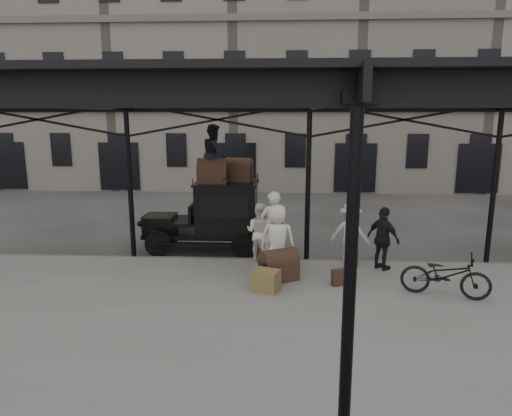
% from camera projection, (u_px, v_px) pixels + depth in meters
% --- Properties ---
extents(ground, '(120.00, 120.00, 0.00)m').
position_uv_depth(ground, '(311.00, 290.00, 11.07)').
color(ground, '#383533').
rests_on(ground, ground).
extents(platform, '(28.00, 8.00, 0.15)m').
position_uv_depth(platform, '(317.00, 325.00, 9.10)').
color(platform, slate).
rests_on(platform, ground).
extents(canopy, '(22.50, 9.00, 4.74)m').
position_uv_depth(canopy, '(322.00, 92.00, 8.46)').
color(canopy, black).
rests_on(canopy, ground).
extents(building_frontage, '(64.00, 8.00, 14.00)m').
position_uv_depth(building_frontage, '(295.00, 66.00, 27.26)').
color(building_frontage, slate).
rests_on(building_frontage, ground).
extents(taxi, '(3.65, 1.55, 2.18)m').
position_uv_depth(taxi, '(217.00, 213.00, 14.03)').
color(taxi, black).
rests_on(taxi, ground).
extents(porter_left, '(0.85, 0.70, 2.00)m').
position_uv_depth(porter_left, '(273.00, 227.00, 12.53)').
color(porter_left, silver).
rests_on(porter_left, platform).
extents(porter_midleft, '(0.99, 0.90, 1.66)m').
position_uv_depth(porter_midleft, '(260.00, 232.00, 12.70)').
color(porter_midleft, silver).
rests_on(porter_midleft, platform).
extents(porter_centre, '(0.93, 0.64, 1.81)m').
position_uv_depth(porter_centre, '(278.00, 239.00, 11.65)').
color(porter_centre, silver).
rests_on(porter_centre, platform).
extents(porter_official, '(0.95, 1.02, 1.69)m').
position_uv_depth(porter_official, '(383.00, 239.00, 11.96)').
color(porter_official, black).
rests_on(porter_official, platform).
extents(porter_right, '(1.25, 1.01, 1.68)m').
position_uv_depth(porter_right, '(350.00, 233.00, 12.56)').
color(porter_right, beige).
rests_on(porter_right, platform).
extents(bicycle, '(2.03, 1.21, 1.01)m').
position_uv_depth(bicycle, '(445.00, 275.00, 10.24)').
color(bicycle, black).
rests_on(bicycle, platform).
extents(porter_roof, '(0.79, 0.94, 1.74)m').
position_uv_depth(porter_roof, '(214.00, 154.00, 13.57)').
color(porter_roof, black).
rests_on(porter_roof, taxi).
extents(steamer_trunk_roof_near, '(0.88, 0.57, 0.63)m').
position_uv_depth(steamer_trunk_roof_near, '(212.00, 173.00, 13.54)').
color(steamer_trunk_roof_near, '#3F271D').
rests_on(steamer_trunk_roof_near, taxi).
extents(steamer_trunk_roof_far, '(0.89, 0.63, 0.60)m').
position_uv_depth(steamer_trunk_roof_far, '(239.00, 171.00, 13.94)').
color(steamer_trunk_roof_far, '#3F271D').
rests_on(steamer_trunk_roof_far, taxi).
extents(steamer_trunk_platform, '(1.05, 0.92, 0.66)m').
position_uv_depth(steamer_trunk_platform, '(279.00, 267.00, 11.29)').
color(steamer_trunk_platform, '#3F271D').
rests_on(steamer_trunk_platform, platform).
extents(wicker_hamper, '(0.72, 0.64, 0.50)m').
position_uv_depth(wicker_hamper, '(266.00, 280.00, 10.61)').
color(wicker_hamper, olive).
rests_on(wicker_hamper, platform).
extents(suitcase_upright, '(0.28, 0.62, 0.45)m').
position_uv_depth(suitcase_upright, '(351.00, 256.00, 12.54)').
color(suitcase_upright, '#3F271D').
rests_on(suitcase_upright, platform).
extents(suitcase_flat, '(0.61, 0.36, 0.40)m').
position_uv_depth(suitcase_flat, '(343.00, 277.00, 10.99)').
color(suitcase_flat, '#3F271D').
rests_on(suitcase_flat, platform).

